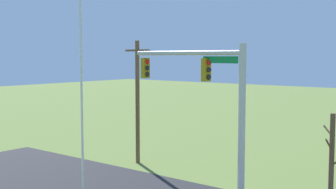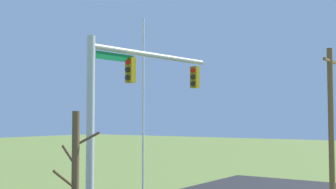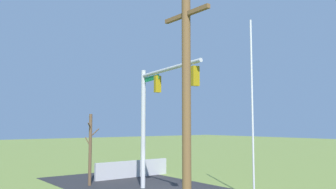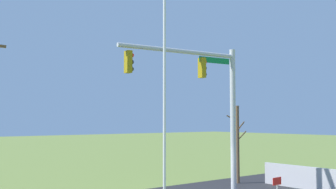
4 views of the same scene
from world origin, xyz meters
name	(u,v)px [view 1 (image 1 of 4)]	position (x,y,z in m)	size (l,w,h in m)	color
signal_mast	(211,99)	(0.52, 0.30, 4.96)	(6.31, 1.13, 7.20)	#B2B5BA
flagpole	(82,104)	(-4.25, -2.51, 4.68)	(0.10, 0.10, 9.37)	silver
utility_pole	(138,100)	(-8.32, 5.49, 3.99)	(1.90, 0.26, 7.65)	brown
bare_tree	(331,169)	(4.82, 2.28, 2.31)	(1.27, 1.02, 4.50)	brown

